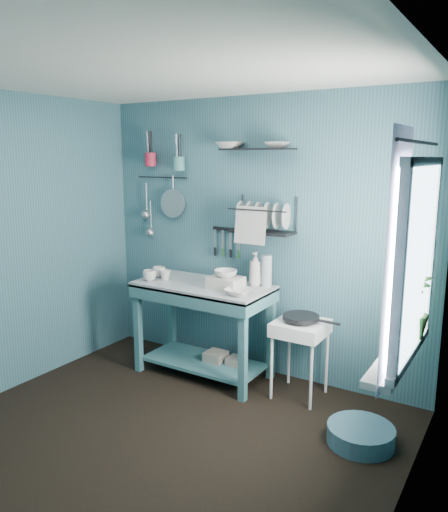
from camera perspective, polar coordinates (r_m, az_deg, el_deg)
The scene contains 34 objects.
floor at distance 3.77m, azimuth -7.95°, elevation -20.36°, with size 3.20×3.20×0.00m, color black.
ceiling at distance 3.26m, azimuth -9.23°, elevation 20.44°, with size 3.20×3.20×0.00m, color silver.
wall_back at distance 4.52m, azimuth 3.80°, elevation 2.06°, with size 3.20×3.20×0.00m, color #325C67.
wall_right at distance 2.60m, azimuth 19.69°, elevation -5.58°, with size 3.00×3.00×0.00m, color #325C67.
work_counter at distance 4.58m, azimuth -2.37°, elevation -8.42°, with size 1.21×0.61×0.86m, color #34676D.
mug_left at distance 4.60m, azimuth -8.51°, elevation -2.22°, with size 0.12×0.12×0.10m, color beige.
mug_mid at distance 4.61m, azimuth -6.75°, elevation -2.16°, with size 0.10×0.10×0.09m, color beige.
mug_right at distance 4.73m, azimuth -7.44°, elevation -1.81°, with size 0.12×0.12×0.10m, color beige.
wash_tub at distance 4.29m, azimuth 0.19°, elevation -3.06°, with size 0.28×0.22×0.10m, color #BCB5AB.
tub_bowl at distance 4.27m, azimuth 0.19°, elevation -2.01°, with size 0.20×0.20×0.06m, color beige.
soap_bottle at distance 4.37m, azimuth 3.60°, elevation -1.47°, with size 0.12×0.12×0.30m, color #BCB5AB.
water_bottle at distance 4.35m, azimuth 4.89°, elevation -1.69°, with size 0.09×0.09×0.28m, color #A4B0B6.
counter_bowl at distance 4.09m, azimuth 1.63°, elevation -4.12°, with size 0.22×0.22×0.05m, color beige.
hotplate_stand at distance 4.27m, azimuth 8.64°, elevation -11.56°, with size 0.41×0.41×0.65m, color white.
frying_pan at distance 4.14m, azimuth 8.79°, elevation -6.93°, with size 0.30×0.30×0.04m, color black.
knife_strip at distance 4.63m, azimuth 0.37°, elevation 3.07°, with size 0.32×0.02×0.03m, color black.
dish_rack at distance 4.32m, azimuth 4.46°, elevation 4.72°, with size 0.55×0.24×0.32m, color black.
upper_shelf at distance 4.36m, azimuth 3.75°, elevation 12.09°, with size 0.70×0.18×0.01m, color black.
shelf_bowl_left at distance 4.49m, azimuth 0.67°, elevation 12.45°, with size 0.23×0.23×0.06m, color beige.
shelf_bowl_right at distance 4.27m, azimuth 6.08°, elevation 12.29°, with size 0.21×0.21×0.05m, color beige.
utensil_cup_magenta at distance 5.05m, azimuth -8.41°, elevation 10.85°, with size 0.11×0.11×0.13m, color #AF2039.
utensil_cup_teal at distance 4.83m, azimuth -5.19°, elevation 10.47°, with size 0.11×0.11×0.13m, color teal.
colander at distance 4.94m, azimuth -5.88°, elevation 6.00°, with size 0.28×0.28×0.03m, color #A1A4A9.
ladle_outer at distance 5.16m, azimuth -8.86°, elevation 6.60°, with size 0.01×0.01×0.30m, color #A1A4A9.
ladle_inner at distance 5.14m, azimuth -8.37°, elevation 4.59°, with size 0.01×0.01×0.30m, color #A1A4A9.
hook_rail at distance 5.02m, azimuth -7.05°, elevation 8.91°, with size 0.01×0.01×0.60m, color black.
window_glass at distance 3.00m, azimuth 21.44°, elevation -0.55°, with size 1.10×1.10×0.00m, color white.
windowsill at distance 3.18m, azimuth 19.14°, elevation -10.86°, with size 0.16×0.95×0.04m, color white.
curtain at distance 2.71m, azimuth 19.00°, elevation -0.49°, with size 1.35×1.35×0.00m, color silver.
curtain_rod at distance 2.95m, azimuth 21.49°, elevation 12.00°, with size 0.02×0.02×1.05m, color black.
potted_plant at distance 3.31m, azimuth 20.29°, elevation -5.42°, with size 0.26×0.26×0.46m, color #376D2B.
storage_tin_large at distance 4.68m, azimuth -0.95°, elevation -12.15°, with size 0.18×0.18×0.22m, color gray.
storage_tin_small at distance 4.62m, azimuth 1.39°, elevation -12.66°, with size 0.15×0.15×0.20m, color gray.
floor_basin at distance 3.82m, azimuth 15.35°, elevation -19.13°, with size 0.47×0.47×0.13m, color #3F6B7C.
Camera 1 is at (2.09, -2.45, 1.97)m, focal length 35.00 mm.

